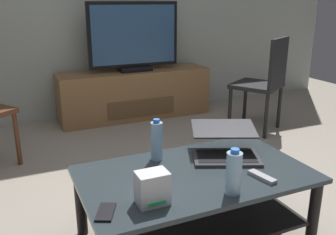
{
  "coord_description": "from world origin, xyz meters",
  "views": [
    {
      "loc": [
        -0.96,
        -1.8,
        1.28
      ],
      "look_at": [
        -0.04,
        0.26,
        0.56
      ],
      "focal_mm": 39.47,
      "sensor_mm": 36.0,
      "label": 1
    }
  ],
  "objects": [
    {
      "name": "laptop",
      "position": [
        0.15,
        -0.12,
        0.47
      ],
      "size": [
        0.49,
        0.5,
        0.16
      ],
      "color": "#333338",
      "rests_on": "coffee_table"
    },
    {
      "name": "media_cabinet",
      "position": [
        0.35,
        2.05,
        0.27
      ],
      "size": [
        1.69,
        0.44,
        0.53
      ],
      "color": "olive",
      "rests_on": "ground"
    },
    {
      "name": "television",
      "position": [
        0.35,
        2.03,
        0.89
      ],
      "size": [
        1.0,
        0.2,
        0.74
      ],
      "color": "black",
      "rests_on": "media_cabinet"
    },
    {
      "name": "router_box",
      "position": [
        -0.43,
        -0.44,
        0.49
      ],
      "size": [
        0.14,
        0.11,
        0.15
      ],
      "color": "silver",
      "rests_on": "coffee_table"
    },
    {
      "name": "coffee_table",
      "position": [
        -0.11,
        -0.24,
        0.29
      ],
      "size": [
        1.21,
        0.71,
        0.41
      ],
      "color": "#2D383D",
      "rests_on": "ground"
    },
    {
      "name": "dining_chair",
      "position": [
        1.37,
        1.07,
        0.53
      ],
      "size": [
        0.6,
        0.6,
        0.94
      ],
      "color": "black",
      "rests_on": "ground"
    },
    {
      "name": "water_bottle_near",
      "position": [
        -0.23,
        -0.01,
        0.53
      ],
      "size": [
        0.07,
        0.07,
        0.24
      ],
      "color": "#99C6E5",
      "rests_on": "coffee_table"
    },
    {
      "name": "ground_plane",
      "position": [
        0.0,
        0.0,
        0.0
      ],
      "size": [
        7.68,
        7.68,
        0.0
      ],
      "primitive_type": "plane",
      "color": "#9E9384"
    },
    {
      "name": "water_bottle_far",
      "position": [
        -0.05,
        -0.51,
        0.52
      ],
      "size": [
        0.07,
        0.07,
        0.23
      ],
      "color": "#99C6E5",
      "rests_on": "coffee_table"
    },
    {
      "name": "tv_remote",
      "position": [
        0.17,
        -0.45,
        0.42
      ],
      "size": [
        0.07,
        0.17,
        0.02
      ],
      "primitive_type": "cube",
      "rotation": [
        0.0,
        0.0,
        0.19
      ],
      "color": "#99999E",
      "rests_on": "coffee_table"
    },
    {
      "name": "cell_phone",
      "position": [
        -0.64,
        -0.43,
        0.42
      ],
      "size": [
        0.12,
        0.16,
        0.01
      ],
      "primitive_type": "cube",
      "rotation": [
        0.0,
        0.0,
        -0.45
      ],
      "color": "black",
      "rests_on": "coffee_table"
    }
  ]
}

